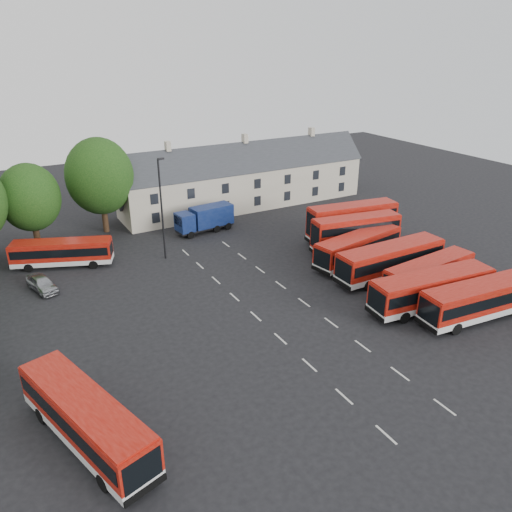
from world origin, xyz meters
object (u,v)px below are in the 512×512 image
object	(u,v)px
bus_row_a	(482,298)
box_truck	(205,218)
bus_west	(86,416)
lamppost	(162,207)
silver_car	(42,283)
bus_dd_south	(356,232)

from	to	relation	value
bus_row_a	box_truck	bearing A→B (deg)	116.16
bus_west	lamppost	xyz separation A→B (m)	(13.18, 23.53, 3.88)
bus_row_a	silver_car	bearing A→B (deg)	148.51
box_truck	lamppost	distance (m)	9.83
bus_dd_south	box_truck	world-z (taller)	bus_dd_south
bus_row_a	box_truck	distance (m)	32.65
box_truck	bus_row_a	bearing A→B (deg)	-75.21
silver_car	box_truck	bearing A→B (deg)	4.47
bus_row_a	bus_west	distance (m)	32.03
lamppost	silver_car	bearing A→B (deg)	-172.96
bus_dd_south	box_truck	size ratio (longest dim) A/B	1.39
bus_row_a	bus_west	size ratio (longest dim) A/B	0.99
bus_row_a	lamppost	distance (m)	31.60
silver_car	lamppost	world-z (taller)	lamppost
silver_car	lamppost	xyz separation A→B (m)	(12.73, 1.57, 5.08)
box_truck	lamppost	size ratio (longest dim) A/B	0.68
bus_west	silver_car	xyz separation A→B (m)	(0.45, 21.96, -1.21)
bus_row_a	bus_dd_south	xyz separation A→B (m)	(0.30, 16.63, 0.39)
bus_row_a	silver_car	world-z (taller)	bus_row_a
box_truck	silver_car	distance (m)	21.09
bus_west	bus_dd_south	bearing A→B (deg)	-81.74
bus_row_a	bus_west	world-z (taller)	bus_west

